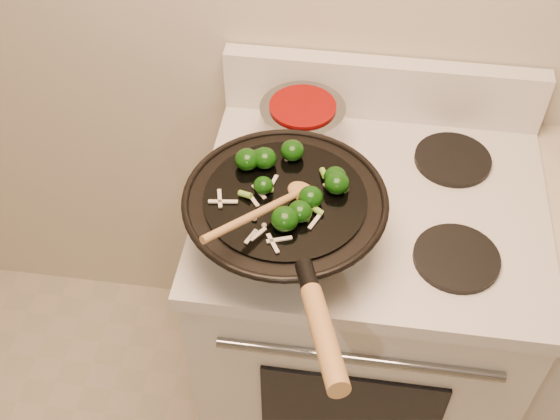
# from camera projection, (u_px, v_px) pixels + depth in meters

# --- Properties ---
(stove) EXTENTS (0.78, 0.67, 1.08)m
(stove) POSITION_uv_depth(u_px,v_px,m) (357.00, 311.00, 1.91)
(stove) COLOR white
(stove) RESTS_ON ground
(wok) EXTENTS (0.41, 0.67, 0.23)m
(wok) POSITION_uv_depth(u_px,v_px,m) (285.00, 217.00, 1.43)
(wok) COLOR black
(wok) RESTS_ON stove
(stirfry) EXTENTS (0.27, 0.29, 0.05)m
(stirfry) POSITION_uv_depth(u_px,v_px,m) (290.00, 181.00, 1.40)
(stirfry) COLOR #0C3508
(stirfry) RESTS_ON wok
(wooden_spoon) EXTENTS (0.20, 0.24, 0.08)m
(wooden_spoon) POSITION_uv_depth(u_px,v_px,m) (275.00, 204.00, 1.34)
(wooden_spoon) COLOR #AA7843
(wooden_spoon) RESTS_ON wok
(saucepan) EXTENTS (0.20, 0.31, 0.12)m
(saucepan) POSITION_uv_depth(u_px,v_px,m) (302.00, 125.00, 1.64)
(saucepan) COLOR gray
(saucepan) RESTS_ON stove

